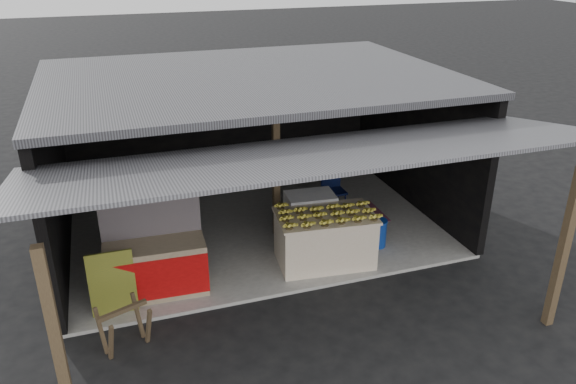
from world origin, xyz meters
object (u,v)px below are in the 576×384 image
object	(u,v)px
water_barrel	(377,234)
plastic_chair	(333,186)
white_crate	(310,218)
sawhorse	(124,324)
neighbor_stall	(156,265)
banana_table	(325,238)

from	to	relation	value
water_barrel	plastic_chair	size ratio (longest dim) A/B	0.54
white_crate	sawhorse	bearing A→B (deg)	-145.89
neighbor_stall	plastic_chair	world-z (taller)	neighbor_stall
neighbor_stall	sawhorse	xyz separation A→B (m)	(-0.57, -1.19, -0.12)
white_crate	sawhorse	xyz separation A→B (m)	(-3.44, -1.95, -0.12)
neighbor_stall	white_crate	bearing A→B (deg)	17.33
banana_table	plastic_chair	bearing A→B (deg)	69.66
banana_table	water_barrel	size ratio (longest dim) A/B	3.57
banana_table	white_crate	size ratio (longest dim) A/B	1.82
neighbor_stall	plastic_chair	distance (m)	4.23
sawhorse	water_barrel	size ratio (longest dim) A/B	1.56
neighbor_stall	sawhorse	size ratio (longest dim) A/B	2.08
sawhorse	water_barrel	distance (m)	4.76
white_crate	water_barrel	bearing A→B (deg)	-21.20
neighbor_stall	water_barrel	bearing A→B (deg)	5.70
sawhorse	white_crate	bearing A→B (deg)	8.26
sawhorse	water_barrel	bearing A→B (deg)	-4.01
sawhorse	plastic_chair	bearing A→B (deg)	13.99
banana_table	neighbor_stall	world-z (taller)	neighbor_stall
plastic_chair	banana_table	bearing A→B (deg)	-116.95
sawhorse	plastic_chair	world-z (taller)	plastic_chair
white_crate	neighbor_stall	xyz separation A→B (m)	(-2.86, -0.76, -0.00)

